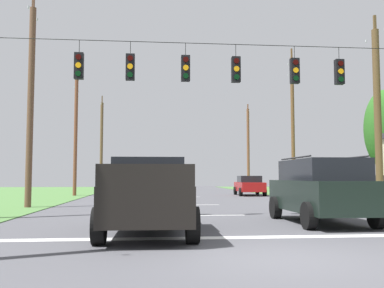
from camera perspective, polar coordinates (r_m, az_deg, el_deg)
name	(u,v)px	position (r m, az deg, el deg)	size (l,w,h in m)	color
ground_plane	(279,258)	(8.21, 11.25, -14.33)	(120.00, 120.00, 0.00)	#47474C
stop_bar_stripe	(247,237)	(10.77, 7.11, -11.94)	(13.21, 0.45, 0.01)	white
lane_dash_0	(212,215)	(16.64, 2.59, -9.25)	(0.15, 2.50, 0.01)	white
lane_dash_1	(195,205)	(22.82, 0.40, -7.90)	(0.15, 2.50, 0.01)	white
lane_dash_2	(183,197)	(31.71, -1.23, -6.89)	(0.15, 2.50, 0.01)	white
lane_dash_3	(179,194)	(36.28, -1.76, -6.56)	(0.15, 2.50, 0.01)	white
overhead_signal_span	(215,106)	(16.11, 3.02, 4.99)	(16.21, 0.31, 7.04)	brown
pickup_truck	(148,195)	(11.50, -5.76, -6.64)	(2.33, 5.42, 1.95)	black
suv_black	(321,189)	(14.35, 16.38, -5.64)	(2.22, 4.80, 2.05)	black
distant_car_oncoming	(139,189)	(24.72, -6.85, -5.77)	(4.39, 2.21, 1.52)	silver
distant_car_far_parked	(249,185)	(34.57, 7.46, -5.33)	(2.19, 4.38, 1.52)	maroon
utility_pole_mid_right	(378,115)	(22.71, 22.99, 3.54)	(0.34, 1.86, 9.25)	brown
utility_pole_far_right	(293,122)	(35.76, 12.96, 2.87)	(0.28, 1.93, 11.74)	brown
utility_pole_near_left	(248,147)	(49.84, 7.32, -0.37)	(0.31, 1.79, 9.68)	brown
utility_pole_far_left	(31,103)	(22.17, -20.25, 5.02)	(0.30, 1.66, 10.15)	brown
utility_pole_distant_right	(76,130)	(34.63, -14.88, 1.75)	(0.27, 1.94, 9.91)	brown
utility_pole_distant_left	(101,145)	(49.63, -11.70, -0.10)	(0.33, 1.99, 10.49)	brown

